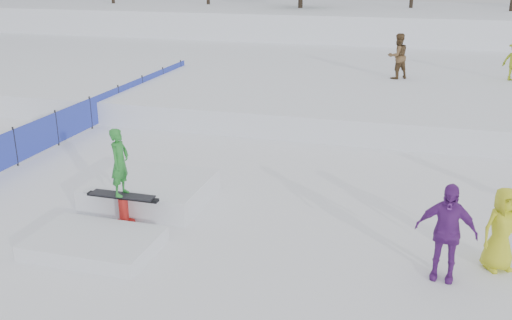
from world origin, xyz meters
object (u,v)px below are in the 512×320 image
(spectator_purple, at_px, (446,232))
(jib_rail_feature, at_px, (137,201))
(safety_fence, at_px, (91,113))
(walker_olive, at_px, (398,56))
(spectator_yellow, at_px, (502,229))

(spectator_purple, xyz_separation_m, jib_rail_feature, (-6.41, 0.99, -0.59))
(spectator_purple, bearing_deg, jib_rail_feature, 178.44)
(safety_fence, bearing_deg, walker_olive, 38.18)
(jib_rail_feature, bearing_deg, spectator_yellow, -2.87)
(safety_fence, height_order, walker_olive, walker_olive)
(spectator_yellow, distance_m, jib_rail_feature, 7.41)
(spectator_purple, relative_size, spectator_yellow, 1.14)
(walker_olive, relative_size, spectator_yellow, 1.16)
(spectator_purple, bearing_deg, walker_olive, 103.34)
(spectator_yellow, relative_size, jib_rail_feature, 0.36)
(spectator_purple, height_order, jib_rail_feature, jib_rail_feature)
(spectator_yellow, bearing_deg, spectator_purple, -175.95)
(spectator_purple, relative_size, jib_rail_feature, 0.40)
(safety_fence, relative_size, spectator_yellow, 10.24)
(spectator_purple, bearing_deg, spectator_yellow, 39.44)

